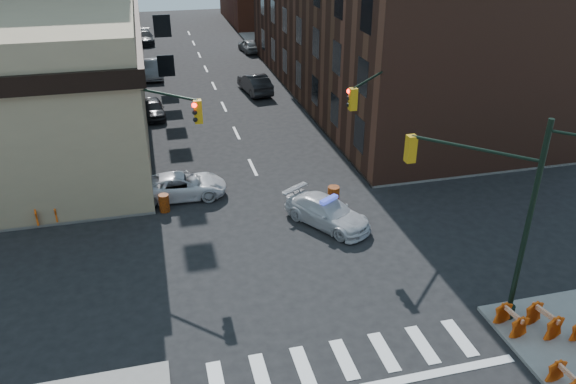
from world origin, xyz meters
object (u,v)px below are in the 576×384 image
police_car (327,212)px  pedestrian_a (64,196)px  parked_car_enear (255,83)px  barricade_nw_a (142,201)px  parked_car_wfar (153,69)px  pickup (181,186)px  barrel_bank (164,203)px  barricade_se_a (511,321)px  parked_car_wnear (153,109)px  pedestrian_b (26,195)px  barrel_road (333,196)px

police_car → pedestrian_a: size_ratio=2.47×
parked_car_enear → barricade_nw_a: 21.49m
parked_car_wfar → parked_car_enear: (8.18, -7.11, 0.02)m
pickup → barrel_bank: pickup is taller
police_car → pickup: bearing=112.4°
barricade_se_a → parked_car_enear: bearing=-1.7°
pickup → parked_car_enear: size_ratio=0.99×
police_car → parked_car_wnear: (-7.79, 18.50, -0.00)m
pickup → parked_car_wfar: 25.08m
pedestrian_a → parked_car_enear: bearing=69.5°
parked_car_wfar → barricade_nw_a: bearing=-92.3°
pedestrian_a → barricade_nw_a: size_ratio=1.63×
parked_car_wnear → barrel_bank: size_ratio=4.20×
pickup → barricade_se_a: size_ratio=4.27×
parked_car_enear → pedestrian_b: bearing=41.5°
parked_car_wfar → barricade_se_a: size_ratio=4.19×
parked_car_wnear → barrel_road: (8.71, -16.69, -0.13)m
barrel_road → barrel_bank: size_ratio=1.15×
police_car → barricade_nw_a: police_car is taller
pickup → parked_car_wfar: size_ratio=1.02×
pedestrian_b → barricade_se_a: (18.75, -14.41, -0.39)m
police_car → parked_car_wfar: parked_car_wfar is taller
parked_car_enear → pedestrian_b: 23.53m
pedestrian_b → barrel_road: bearing=-32.3°
police_car → pickup: (-6.80, 4.81, -0.00)m
parked_car_wfar → pedestrian_b: size_ratio=2.92×
police_car → barricade_se_a: (4.11, -9.33, -0.10)m
parked_car_wfar → parked_car_wnear: bearing=-91.2°
pickup → pedestrian_b: 7.85m
police_car → pickup: 8.33m
pedestrian_b → parked_car_enear: bearing=28.4°
parked_car_wnear → parked_car_enear: (8.65, 4.28, 0.13)m
pickup → pedestrian_b: size_ratio=2.97×
barrel_bank → barricade_se_a: size_ratio=0.83×
parked_car_wfar → barricade_se_a: (11.43, -39.22, -0.21)m
barricade_se_a → parked_car_wnear: bearing=15.6°
parked_car_enear → barricade_se_a: bearing=88.5°
pedestrian_a → barricade_se_a: 21.55m
parked_car_wnear → barricade_se_a: 30.27m
barrel_bank → barricade_se_a: bearing=-46.9°
parked_car_wnear → parked_car_enear: 9.65m
police_car → pedestrian_a: bearing=129.5°
parked_car_wnear → parked_car_wfar: (0.47, 11.39, 0.11)m
parked_car_wnear → pedestrian_b: bearing=-120.6°
pedestrian_a → barricade_nw_a: bearing=7.2°
parked_car_enear → barricade_nw_a: parked_car_enear is taller
parked_car_wnear → barricade_se_a: bearing=-70.4°
parked_car_wfar → barrel_bank: parked_car_wfar is taller
pedestrian_a → barricade_nw_a: (3.78, -0.55, -0.52)m
parked_car_wnear → pedestrian_b: size_ratio=2.43×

